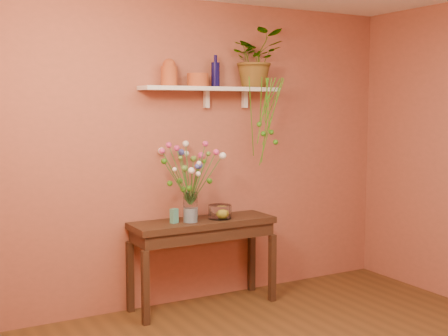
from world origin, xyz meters
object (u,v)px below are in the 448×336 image
object	(u,v)px
terracotta_jug	(169,73)
glass_bowl	(220,212)
blue_bottle	(215,74)
glass_vase	(191,209)
sideboard	(203,232)
bouquet	(189,164)
spider_plant	(256,59)

from	to	relation	value
terracotta_jug	glass_bowl	size ratio (longest dim) A/B	1.14
blue_bottle	terracotta_jug	bearing A→B (deg)	-178.76
terracotta_jug	glass_vase	xyz separation A→B (m)	(0.12, -0.15, -1.16)
sideboard	glass_vase	bearing A→B (deg)	-162.53
glass_vase	bouquet	world-z (taller)	bouquet
sideboard	terracotta_jug	xyz separation A→B (m)	(-0.26, 0.11, 1.38)
glass_vase	bouquet	distance (m)	0.39
bouquet	glass_bowl	world-z (taller)	bouquet
bouquet	sideboard	bearing A→B (deg)	10.29
sideboard	blue_bottle	world-z (taller)	blue_bottle
sideboard	bouquet	world-z (taller)	bouquet
glass_bowl	spider_plant	bearing A→B (deg)	15.09
terracotta_jug	blue_bottle	xyz separation A→B (m)	(0.45, 0.01, 0.00)
blue_bottle	bouquet	bearing A→B (deg)	-156.59
glass_bowl	glass_vase	bearing A→B (deg)	-176.83
blue_bottle	spider_plant	world-z (taller)	spider_plant
sideboard	blue_bottle	bearing A→B (deg)	31.88
glass_vase	terracotta_jug	bearing A→B (deg)	127.72
bouquet	glass_bowl	xyz separation A→B (m)	(0.30, -0.00, -0.44)
spider_plant	glass_bowl	xyz separation A→B (m)	(-0.44, -0.12, -1.36)
terracotta_jug	spider_plant	distance (m)	0.87
sideboard	glass_bowl	bearing A→B (deg)	-10.30
spider_plant	bouquet	bearing A→B (deg)	-171.02
terracotta_jug	glass_vase	world-z (taller)	terracotta_jug
sideboard	terracotta_jug	size ratio (longest dim) A/B	5.54
bouquet	glass_vase	bearing A→B (deg)	-81.18
sideboard	blue_bottle	distance (m)	1.40
blue_bottle	glass_vase	bearing A→B (deg)	-153.82
sideboard	terracotta_jug	bearing A→B (deg)	157.20
spider_plant	bouquet	world-z (taller)	spider_plant
sideboard	spider_plant	bearing A→B (deg)	8.66
spider_plant	glass_vase	xyz separation A→B (m)	(-0.73, -0.13, -1.31)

